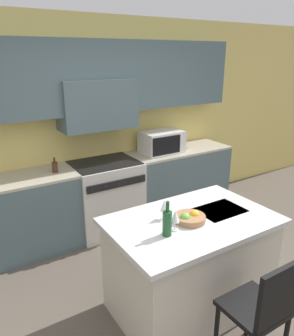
{
  "coord_description": "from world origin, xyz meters",
  "views": [
    {
      "loc": [
        -1.62,
        -1.72,
        2.23
      ],
      "look_at": [
        0.01,
        0.9,
        1.15
      ],
      "focal_mm": 35.0,
      "sensor_mm": 36.0,
      "label": 1
    }
  ],
  "objects_px": {
    "microwave": "(162,142)",
    "wine_bottle": "(167,223)",
    "wine_glass_far": "(164,206)",
    "fruit_bowl": "(190,218)",
    "island_chair": "(263,308)",
    "oil_bottle_on_counter": "(55,167)",
    "wine_glass_near": "(175,217)",
    "range_stove": "(106,196)"
  },
  "relations": [
    {
      "from": "microwave",
      "to": "wine_glass_far",
      "type": "relative_size",
      "value": 3.33
    },
    {
      "from": "range_stove",
      "to": "island_chair",
      "type": "relative_size",
      "value": 0.99
    },
    {
      "from": "microwave",
      "to": "fruit_bowl",
      "type": "xyz_separation_m",
      "value": [
        -0.91,
        -1.75,
        -0.14
      ]
    },
    {
      "from": "wine_glass_far",
      "to": "range_stove",
      "type": "bearing_deg",
      "value": 83.44
    },
    {
      "from": "wine_bottle",
      "to": "oil_bottle_on_counter",
      "type": "distance_m",
      "value": 1.84
    },
    {
      "from": "island_chair",
      "to": "fruit_bowl",
      "type": "distance_m",
      "value": 0.85
    },
    {
      "from": "microwave",
      "to": "wine_bottle",
      "type": "distance_m",
      "value": 2.2
    },
    {
      "from": "wine_glass_near",
      "to": "oil_bottle_on_counter",
      "type": "bearing_deg",
      "value": 103.04
    },
    {
      "from": "microwave",
      "to": "island_chair",
      "type": "xyz_separation_m",
      "value": [
        -0.85,
        -2.51,
        -0.52
      ]
    },
    {
      "from": "fruit_bowl",
      "to": "oil_bottle_on_counter",
      "type": "distance_m",
      "value": 1.84
    },
    {
      "from": "range_stove",
      "to": "island_chair",
      "type": "xyz_separation_m",
      "value": [
        0.04,
        -2.49,
        0.08
      ]
    },
    {
      "from": "microwave",
      "to": "island_chair",
      "type": "height_order",
      "value": "microwave"
    },
    {
      "from": "wine_glass_near",
      "to": "oil_bottle_on_counter",
      "type": "relative_size",
      "value": 0.97
    },
    {
      "from": "wine_bottle",
      "to": "wine_glass_near",
      "type": "distance_m",
      "value": 0.1
    },
    {
      "from": "oil_bottle_on_counter",
      "to": "fruit_bowl",
      "type": "bearing_deg",
      "value": -70.78
    },
    {
      "from": "island_chair",
      "to": "wine_glass_near",
      "type": "height_order",
      "value": "wine_glass_near"
    },
    {
      "from": "wine_bottle",
      "to": "wine_glass_far",
      "type": "height_order",
      "value": "wine_bottle"
    },
    {
      "from": "island_chair",
      "to": "wine_glass_near",
      "type": "distance_m",
      "value": 0.88
    },
    {
      "from": "microwave",
      "to": "wine_glass_near",
      "type": "relative_size",
      "value": 3.33
    },
    {
      "from": "wine_bottle",
      "to": "wine_glass_far",
      "type": "distance_m",
      "value": 0.27
    },
    {
      "from": "wine_bottle",
      "to": "oil_bottle_on_counter",
      "type": "relative_size",
      "value": 1.61
    },
    {
      "from": "microwave",
      "to": "oil_bottle_on_counter",
      "type": "height_order",
      "value": "microwave"
    },
    {
      "from": "microwave",
      "to": "range_stove",
      "type": "bearing_deg",
      "value": -178.8
    },
    {
      "from": "wine_glass_near",
      "to": "oil_bottle_on_counter",
      "type": "xyz_separation_m",
      "value": [
        -0.41,
        1.78,
        -0.03
      ]
    },
    {
      "from": "island_chair",
      "to": "wine_bottle",
      "type": "distance_m",
      "value": 0.89
    },
    {
      "from": "wine_glass_far",
      "to": "oil_bottle_on_counter",
      "type": "distance_m",
      "value": 1.64
    },
    {
      "from": "range_stove",
      "to": "wine_glass_far",
      "type": "height_order",
      "value": "wine_glass_far"
    },
    {
      "from": "island_chair",
      "to": "oil_bottle_on_counter",
      "type": "xyz_separation_m",
      "value": [
        -0.67,
        2.49,
        0.44
      ]
    },
    {
      "from": "wine_glass_near",
      "to": "oil_bottle_on_counter",
      "type": "distance_m",
      "value": 1.83
    },
    {
      "from": "oil_bottle_on_counter",
      "to": "wine_bottle",
      "type": "bearing_deg",
      "value": -80.17
    },
    {
      "from": "island_chair",
      "to": "wine_glass_far",
      "type": "height_order",
      "value": "wine_glass_far"
    },
    {
      "from": "island_chair",
      "to": "fruit_bowl",
      "type": "bearing_deg",
      "value": 94.78
    },
    {
      "from": "wine_glass_far",
      "to": "fruit_bowl",
      "type": "xyz_separation_m",
      "value": [
        0.16,
        -0.15,
        -0.08
      ]
    },
    {
      "from": "wine_bottle",
      "to": "fruit_bowl",
      "type": "bearing_deg",
      "value": 15.55
    },
    {
      "from": "microwave",
      "to": "wine_bottle",
      "type": "height_order",
      "value": "microwave"
    },
    {
      "from": "wine_glass_far",
      "to": "fruit_bowl",
      "type": "bearing_deg",
      "value": -43.99
    },
    {
      "from": "range_stove",
      "to": "microwave",
      "type": "relative_size",
      "value": 1.65
    },
    {
      "from": "wine_glass_near",
      "to": "fruit_bowl",
      "type": "relative_size",
      "value": 0.65
    },
    {
      "from": "microwave",
      "to": "wine_glass_near",
      "type": "height_order",
      "value": "microwave"
    },
    {
      "from": "oil_bottle_on_counter",
      "to": "island_chair",
      "type": "bearing_deg",
      "value": -74.98
    },
    {
      "from": "island_chair",
      "to": "fruit_bowl",
      "type": "relative_size",
      "value": 3.63
    },
    {
      "from": "fruit_bowl",
      "to": "oil_bottle_on_counter",
      "type": "height_order",
      "value": "oil_bottle_on_counter"
    }
  ]
}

